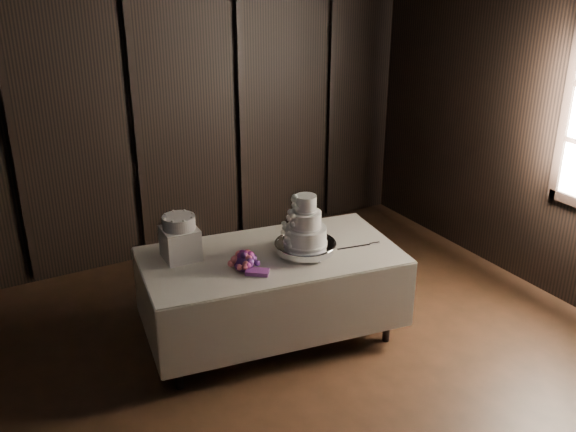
{
  "coord_description": "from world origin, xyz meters",
  "views": [
    {
      "loc": [
        -1.66,
        -2.42,
        2.95
      ],
      "look_at": [
        0.57,
        1.54,
        1.05
      ],
      "focal_mm": 40.0,
      "sensor_mm": 36.0,
      "label": 1
    }
  ],
  "objects_px": {
    "cake_stand": "(305,248)",
    "wedding_cake": "(303,226)",
    "small_cake": "(179,222)",
    "display_table": "(272,293)",
    "bouquet": "(244,262)",
    "box_pedestal": "(180,243)"
  },
  "relations": [
    {
      "from": "display_table",
      "to": "cake_stand",
      "type": "relative_size",
      "value": 4.38
    },
    {
      "from": "display_table",
      "to": "bouquet",
      "type": "distance_m",
      "value": 0.51
    },
    {
      "from": "display_table",
      "to": "box_pedestal",
      "type": "relative_size",
      "value": 8.15
    },
    {
      "from": "cake_stand",
      "to": "box_pedestal",
      "type": "distance_m",
      "value": 0.96
    },
    {
      "from": "display_table",
      "to": "wedding_cake",
      "type": "xyz_separation_m",
      "value": [
        0.21,
        -0.13,
        0.59
      ]
    },
    {
      "from": "bouquet",
      "to": "display_table",
      "type": "bearing_deg",
      "value": 22.37
    },
    {
      "from": "display_table",
      "to": "small_cake",
      "type": "bearing_deg",
      "value": 164.86
    },
    {
      "from": "display_table",
      "to": "box_pedestal",
      "type": "xyz_separation_m",
      "value": [
        -0.63,
        0.28,
        0.47
      ]
    },
    {
      "from": "wedding_cake",
      "to": "small_cake",
      "type": "bearing_deg",
      "value": 161.56
    },
    {
      "from": "cake_stand",
      "to": "wedding_cake",
      "type": "relative_size",
      "value": 1.24
    },
    {
      "from": "display_table",
      "to": "cake_stand",
      "type": "height_order",
      "value": "cake_stand"
    },
    {
      "from": "cake_stand",
      "to": "wedding_cake",
      "type": "bearing_deg",
      "value": -150.26
    },
    {
      "from": "box_pedestal",
      "to": "small_cake",
      "type": "xyz_separation_m",
      "value": [
        0.0,
        0.0,
        0.17
      ]
    },
    {
      "from": "bouquet",
      "to": "box_pedestal",
      "type": "xyz_separation_m",
      "value": [
        -0.34,
        0.4,
        0.07
      ]
    },
    {
      "from": "box_pedestal",
      "to": "bouquet",
      "type": "bearing_deg",
      "value": -49.11
    },
    {
      "from": "bouquet",
      "to": "wedding_cake",
      "type": "bearing_deg",
      "value": -1.7
    },
    {
      "from": "cake_stand",
      "to": "bouquet",
      "type": "height_order",
      "value": "bouquet"
    },
    {
      "from": "display_table",
      "to": "bouquet",
      "type": "bearing_deg",
      "value": -149.29
    },
    {
      "from": "box_pedestal",
      "to": "small_cake",
      "type": "height_order",
      "value": "small_cake"
    },
    {
      "from": "display_table",
      "to": "bouquet",
      "type": "height_order",
      "value": "bouquet"
    },
    {
      "from": "display_table",
      "to": "small_cake",
      "type": "xyz_separation_m",
      "value": [
        -0.63,
        0.28,
        0.64
      ]
    },
    {
      "from": "display_table",
      "to": "small_cake",
      "type": "height_order",
      "value": "small_cake"
    }
  ]
}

